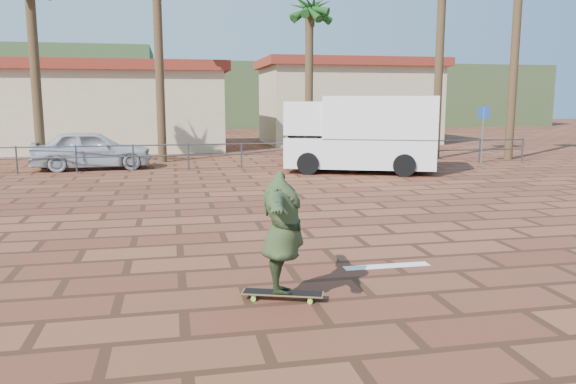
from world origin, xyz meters
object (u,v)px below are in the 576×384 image
Objects in this scene: skateboarder at (283,232)px; car_white at (376,142)px; campervan at (361,132)px; longboard at (283,293)px; car_silver at (92,150)px.

skateboarder is 0.39× the size of car_white.
skateboarder is 13.58m from campervan.
campervan reaches higher than car_white.
campervan is (5.36, 12.47, 0.53)m from skateboarder.
longboard is at bearing 0.00° from skateboarder.
car_white is (7.27, 16.01, 0.74)m from longboard.
longboard is 0.22× the size of car_white.
skateboarder reaches higher than car_silver.
longboard is 13.64m from campervan.
campervan is (5.36, 12.47, 1.35)m from longboard.
longboard is 0.83m from skateboarder.
longboard is at bearing 140.82° from car_white.
skateboarder is at bearing 0.00° from longboard.
car_white is at bearing -14.64° from skateboarder.
car_silver is at bearing 125.00° from longboard.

